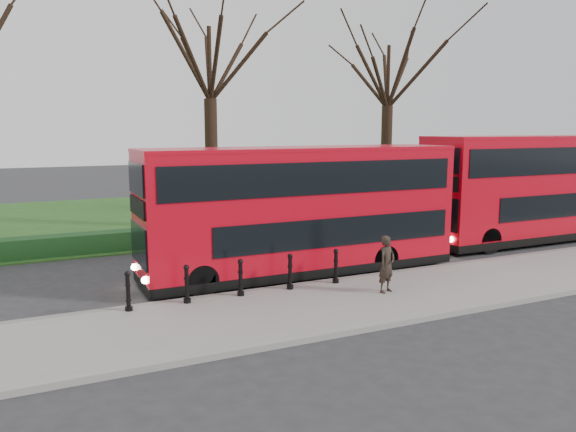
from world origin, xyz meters
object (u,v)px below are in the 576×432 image
bus_lead (302,211)px  bus_rear (541,188)px  pedestrian (387,264)px  bollard_row (241,278)px

bus_lead → bus_rear: bus_rear is taller
bus_rear → pedestrian: 11.67m
bollard_row → pedestrian: pedestrian is taller
bollard_row → pedestrian: size_ratio=3.84×
bus_rear → pedestrian: bus_rear is taller
bus_rear → pedestrian: bearing=-159.3°
bus_lead → pedestrian: 3.67m
bollard_row → bus_rear: bus_rear is taller
bus_lead → pedestrian: size_ratio=6.42×
bus_lead → bollard_row: bearing=-146.8°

